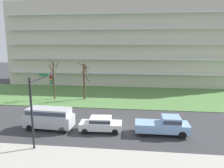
# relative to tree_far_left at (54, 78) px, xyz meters

# --- Properties ---
(ground) EXTENTS (160.00, 160.00, 0.00)m
(ground) POSITION_rel_tree_far_left_xyz_m (10.41, -10.34, -3.67)
(ground) COLOR #38383A
(sidewalk_curb_near) EXTENTS (80.00, 4.00, 0.15)m
(sidewalk_curb_near) POSITION_rel_tree_far_left_xyz_m (10.41, -18.34, -3.59)
(sidewalk_curb_near) COLOR #ADA89E
(sidewalk_curb_near) RESTS_ON ground
(grass_lawn_strip) EXTENTS (80.00, 16.00, 0.08)m
(grass_lawn_strip) POSITION_rel_tree_far_left_xyz_m (10.41, 3.66, -3.63)
(grass_lawn_strip) COLOR #547F42
(grass_lawn_strip) RESTS_ON ground
(apartment_building) EXTENTS (51.51, 11.97, 18.38)m
(apartment_building) POSITION_rel_tree_far_left_xyz_m (10.41, 17.17, 5.53)
(apartment_building) COLOR beige
(apartment_building) RESTS_ON ground
(tree_far_left) EXTENTS (1.83, 1.97, 6.95)m
(tree_far_left) POSITION_rel_tree_far_left_xyz_m (0.00, 0.00, 0.00)
(tree_far_left) COLOR #4C3828
(tree_far_left) RESTS_ON ground
(tree_left) EXTENTS (1.66, 1.64, 6.26)m
(tree_left) POSITION_rel_tree_far_left_xyz_m (5.12, 0.36, -0.30)
(tree_left) COLOR #4C3828
(tree_left) RESTS_ON ground
(sedan_white_near_left) EXTENTS (4.49, 2.02, 1.57)m
(sedan_white_near_left) POSITION_rel_tree_far_left_xyz_m (9.97, -12.34, -2.79)
(sedan_white_near_left) COLOR white
(sedan_white_near_left) RESTS_ON ground
(van_silver_center_left) EXTENTS (5.30, 2.27, 2.36)m
(van_silver_center_left) POSITION_rel_tree_far_left_xyz_m (4.32, -12.34, -2.27)
(van_silver_center_left) COLOR #B7BABF
(van_silver_center_left) RESTS_ON ground
(pickup_blue_center_right) EXTENTS (5.41, 2.01, 1.95)m
(pickup_blue_center_right) POSITION_rel_tree_far_left_xyz_m (16.52, -12.34, -2.65)
(pickup_blue_center_right) COLOR #8CB2E0
(pickup_blue_center_right) RESTS_ON ground
(traffic_signal_mast) EXTENTS (0.90, 4.93, 6.40)m
(traffic_signal_mast) POSITION_rel_tree_far_left_xyz_m (4.86, -15.31, 0.69)
(traffic_signal_mast) COLOR black
(traffic_signal_mast) RESTS_ON ground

